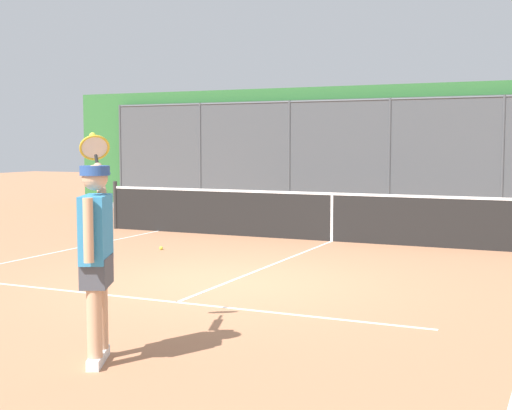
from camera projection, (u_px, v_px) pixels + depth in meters
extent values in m
plane|color=#B27551|center=(228.00, 282.00, 9.87)|extent=(60.00, 60.00, 0.00)
cube|color=white|center=(177.00, 302.00, 8.63)|extent=(6.22, 0.05, 0.01)
cube|color=white|center=(273.00, 264.00, 11.32)|extent=(0.05, 5.94, 0.01)
cylinder|color=#474C51|center=(503.00, 160.00, 16.93)|extent=(0.07, 0.07, 3.06)
cylinder|color=#474C51|center=(389.00, 159.00, 18.04)|extent=(0.07, 0.07, 3.06)
cylinder|color=#474C51|center=(289.00, 158.00, 19.16)|extent=(0.07, 0.07, 3.06)
cylinder|color=#474C51|center=(200.00, 157.00, 20.28)|extent=(0.07, 0.07, 3.06)
cylinder|color=#474C51|center=(121.00, 156.00, 21.40)|extent=(0.07, 0.07, 3.06)
cylinder|color=#474C51|center=(390.00, 99.00, 17.91)|extent=(16.33, 0.05, 0.05)
cube|color=#474C51|center=(389.00, 159.00, 18.04)|extent=(16.33, 0.02, 3.06)
cube|color=#2D6B33|center=(396.00, 152.00, 18.62)|extent=(19.33, 0.90, 3.41)
cube|color=#ADADA8|center=(387.00, 217.00, 18.00)|extent=(17.33, 0.18, 0.15)
cylinder|color=#2D2D2D|center=(115.00, 205.00, 16.07)|extent=(0.09, 0.09, 1.07)
cube|color=black|center=(332.00, 218.00, 13.98)|extent=(10.15, 0.02, 0.91)
cube|color=white|center=(332.00, 194.00, 13.94)|extent=(10.15, 0.04, 0.05)
cube|color=white|center=(332.00, 218.00, 13.98)|extent=(0.05, 0.04, 0.91)
cube|color=silver|center=(95.00, 362.00, 6.12)|extent=(0.21, 0.28, 0.09)
cylinder|color=tan|center=(94.00, 311.00, 6.08)|extent=(0.13, 0.13, 0.80)
cube|color=silver|center=(101.00, 353.00, 6.39)|extent=(0.21, 0.28, 0.09)
cylinder|color=tan|center=(100.00, 304.00, 6.35)|extent=(0.13, 0.13, 0.80)
cube|color=#474C56|center=(97.00, 271.00, 6.19)|extent=(0.38, 0.47, 0.26)
cube|color=#338CC6|center=(96.00, 229.00, 6.15)|extent=(0.40, 0.54, 0.58)
cylinder|color=tan|center=(88.00, 230.00, 5.85)|extent=(0.08, 0.08, 0.53)
cylinder|color=tan|center=(100.00, 179.00, 6.58)|extent=(0.33, 0.35, 0.30)
sphere|color=tan|center=(95.00, 178.00, 6.12)|extent=(0.22, 0.22, 0.22)
cylinder|color=#284C93|center=(95.00, 171.00, 6.11)|extent=(0.34, 0.34, 0.08)
cube|color=#284C93|center=(98.00, 174.00, 6.23)|extent=(0.26, 0.26, 0.02)
cylinder|color=black|center=(97.00, 161.00, 6.80)|extent=(0.14, 0.15, 0.13)
torus|color=gold|center=(95.00, 148.00, 6.97)|extent=(0.34, 0.33, 0.26)
cylinder|color=silver|center=(95.00, 148.00, 6.97)|extent=(0.28, 0.27, 0.21)
sphere|color=#C1D138|center=(93.00, 136.00, 7.12)|extent=(0.07, 0.07, 0.07)
sphere|color=#C1D138|center=(161.00, 248.00, 12.89)|extent=(0.07, 0.07, 0.07)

